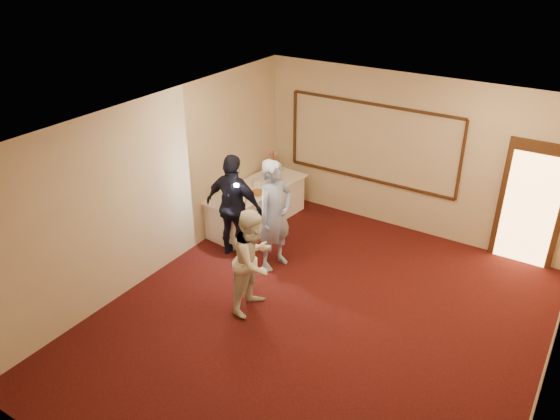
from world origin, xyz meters
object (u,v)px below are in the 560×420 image
object	(u,v)px
pavlova_tray	(237,201)
woman	(254,261)
cupcake_stand	(273,163)
plate_stack_b	(275,178)
guest	(234,207)
man	(275,215)
plate_stack_a	(257,183)
buffet_table	(256,205)
tart	(258,193)

from	to	relation	value
pavlova_tray	woman	world-z (taller)	woman
cupcake_stand	plate_stack_b	distance (m)	0.56
plate_stack_b	woman	world-z (taller)	woman
plate_stack_b	woman	size ratio (longest dim) A/B	0.12
pavlova_tray	guest	distance (m)	0.45
man	woman	xyz separation A→B (m)	(0.38, -1.17, -0.14)
plate_stack_a	guest	bearing A→B (deg)	-73.28
woman	guest	distance (m)	1.61
guest	cupcake_stand	bearing A→B (deg)	-79.94
pavlova_tray	cupcake_stand	size ratio (longest dim) A/B	1.06
man	woman	bearing A→B (deg)	-149.52
guest	man	bearing A→B (deg)	-178.93
buffet_table	woman	world-z (taller)	woman
buffet_table	woman	distance (m)	2.76
buffet_table	guest	size ratio (longest dim) A/B	1.24
pavlova_tray	plate_stack_a	xyz separation A→B (m)	(-0.15, 0.83, -0.00)
plate_stack_b	woman	distance (m)	3.00
plate_stack_a	man	size ratio (longest dim) A/B	0.09
pavlova_tray	plate_stack_a	size ratio (longest dim) A/B	2.90
buffet_table	guest	distance (m)	1.34
woman	guest	world-z (taller)	guest
pavlova_tray	tart	bearing A→B (deg)	83.37
plate_stack_a	plate_stack_b	distance (m)	0.41
plate_stack_a	guest	distance (m)	1.27
tart	man	distance (m)	1.28
plate_stack_a	tart	distance (m)	0.36
tart	man	xyz separation A→B (m)	(0.94, -0.85, 0.18)
tart	plate_stack_b	bearing A→B (deg)	93.29
plate_stack_b	pavlova_tray	bearing A→B (deg)	-91.21
cupcake_stand	tart	distance (m)	1.17
tart	woman	xyz separation A→B (m)	(1.32, -2.02, 0.03)
plate_stack_a	woman	size ratio (longest dim) A/B	0.11
buffet_table	tart	xyz separation A→B (m)	(0.22, -0.23, 0.41)
plate_stack_b	woman	xyz separation A→B (m)	(1.36, -2.68, -0.02)
woman	plate_stack_b	bearing A→B (deg)	25.22
plate_stack_b	man	size ratio (longest dim) A/B	0.10
cupcake_stand	man	bearing A→B (deg)	-56.38
cupcake_stand	man	xyz separation A→B (m)	(1.30, -1.96, 0.03)
buffet_table	tart	size ratio (longest dim) A/B	8.05
plate_stack_a	man	xyz separation A→B (m)	(1.16, -1.14, 0.13)
cupcake_stand	plate_stack_b	size ratio (longest dim) A/B	2.43
buffet_table	tart	world-z (taller)	tart
man	woman	distance (m)	1.24
buffet_table	plate_stack_b	bearing A→B (deg)	67.22
woman	cupcake_stand	bearing A→B (deg)	26.63
tart	buffet_table	bearing A→B (deg)	132.53
cupcake_stand	man	world-z (taller)	man
man	guest	distance (m)	0.79
cupcake_stand	man	size ratio (longest dim) A/B	0.25
buffet_table	pavlova_tray	size ratio (longest dim) A/B	4.62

